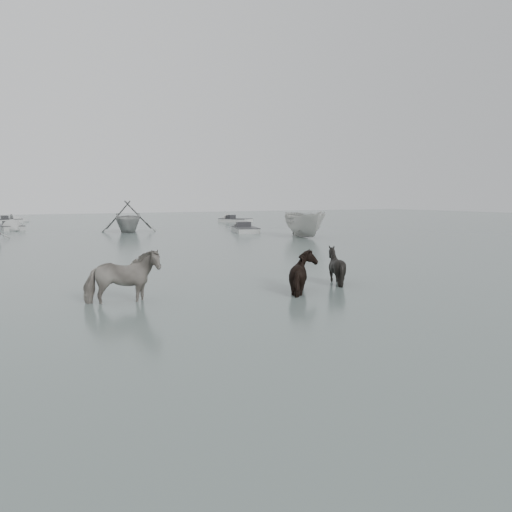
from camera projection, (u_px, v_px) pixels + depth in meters
name	position (u px, v px, depth m)	size (l,w,h in m)	color
ground	(238.00, 291.00, 14.48)	(140.00, 140.00, 0.00)	#4D5C59
pony_pinto	(122.00, 272.00, 12.80)	(0.88, 1.93, 1.63)	black
pony_dark	(306.00, 265.00, 14.34)	(1.55, 1.33, 1.56)	black
pony_black	(336.00, 261.00, 15.81)	(1.14, 1.28, 1.42)	black
rowboat_trail	(128.00, 215.00, 38.24)	(4.19, 4.86, 2.56)	gray
boat_small	(305.00, 223.00, 33.42)	(1.87, 4.98, 1.92)	#B3B3AE
skiff_port	(245.00, 227.00, 38.35)	(5.33, 1.60, 0.75)	#999C99
skiff_mid	(9.00, 225.00, 41.01)	(5.19, 1.60, 0.75)	gray
skiff_star	(235.00, 219.00, 53.19)	(4.73, 1.60, 0.75)	#B2B1AD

